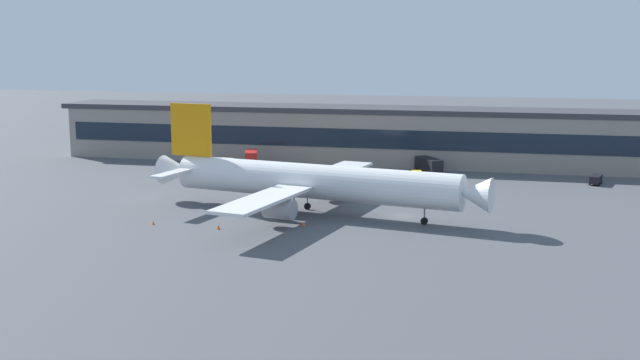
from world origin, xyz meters
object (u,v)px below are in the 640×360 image
object	(u,v)px
fuel_truck	(429,165)
baggage_tug	(417,175)
follow_me_car	(596,179)
catering_truck	(251,159)
crew_van	(341,169)
traffic_cone_2	(303,223)
airliner	(309,181)
traffic_cone_0	(153,223)
pushback_tractor	(202,162)
traffic_cone_1	(218,227)

from	to	relation	value
fuel_truck	baggage_tug	bearing A→B (deg)	-100.31
follow_me_car	catering_truck	world-z (taller)	catering_truck
crew_van	traffic_cone_2	bearing A→B (deg)	-85.20
fuel_truck	catering_truck	distance (m)	39.87
airliner	crew_van	world-z (taller)	airliner
traffic_cone_2	catering_truck	bearing A→B (deg)	116.89
fuel_truck	crew_van	world-z (taller)	fuel_truck
airliner	traffic_cone_0	size ratio (longest dim) A/B	105.22
follow_me_car	crew_van	distance (m)	52.08
follow_me_car	catering_truck	bearing A→B (deg)	178.24
baggage_tug	crew_van	size ratio (longest dim) A/B	0.70
baggage_tug	traffic_cone_2	bearing A→B (deg)	-105.88
follow_me_car	traffic_cone_2	xyz separation A→B (m)	(-48.18, -47.93, -0.76)
airliner	follow_me_car	world-z (taller)	airliner
airliner	baggage_tug	bearing A→B (deg)	68.74
airliner	pushback_tractor	distance (m)	56.25
airliner	follow_me_car	size ratio (longest dim) A/B	12.47
airliner	traffic_cone_2	size ratio (longest dim) A/B	88.52
airliner	fuel_truck	bearing A→B (deg)	70.86
follow_me_car	baggage_tug	distance (m)	35.72
crew_van	traffic_cone_0	xyz separation A→B (m)	(-19.12, -50.86, -1.18)
airliner	crew_van	xyz separation A→B (m)	(-2.61, 37.21, -3.96)
pushback_tractor	traffic_cone_1	xyz separation A→B (m)	(25.91, -56.59, -0.71)
traffic_cone_1	follow_me_car	bearing A→B (deg)	41.55
crew_van	follow_me_car	bearing A→B (deg)	2.18
airliner	follow_me_car	distance (m)	63.22
fuel_truck	baggage_tug	world-z (taller)	fuel_truck
baggage_tug	traffic_cone_0	world-z (taller)	baggage_tug
traffic_cone_0	traffic_cone_2	world-z (taller)	traffic_cone_2
crew_van	fuel_truck	bearing A→B (deg)	22.53
airliner	baggage_tug	world-z (taller)	airliner
traffic_cone_2	fuel_truck	bearing A→B (deg)	75.05
airliner	traffic_cone_1	size ratio (longest dim) A/B	87.89
traffic_cone_0	airliner	bearing A→B (deg)	32.12
traffic_cone_1	fuel_truck	bearing A→B (deg)	65.97
traffic_cone_0	crew_van	bearing A→B (deg)	69.40
baggage_tug	crew_van	bearing A→B (deg)	174.62
airliner	traffic_cone_2	xyz separation A→B (m)	(1.25, -8.74, -5.09)
catering_truck	crew_van	world-z (taller)	catering_truck
pushback_tractor	fuel_truck	size ratio (longest dim) A/B	0.64
airliner	follow_me_car	xyz separation A→B (m)	(49.42, 39.19, -4.33)
fuel_truck	baggage_tug	size ratio (longest dim) A/B	2.20
baggage_tug	crew_van	xyz separation A→B (m)	(-16.49, 1.55, 0.37)
follow_me_car	traffic_cone_2	distance (m)	67.96
traffic_cone_2	crew_van	bearing A→B (deg)	94.80
fuel_truck	catering_truck	world-z (taller)	catering_truck
pushback_tractor	follow_me_car	size ratio (longest dim) A/B	1.15
pushback_tractor	traffic_cone_2	xyz separation A→B (m)	(37.87, -51.21, -0.71)
catering_truck	crew_van	size ratio (longest dim) A/B	1.37
airliner	traffic_cone_0	xyz separation A→B (m)	(-21.73, -13.64, -5.14)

